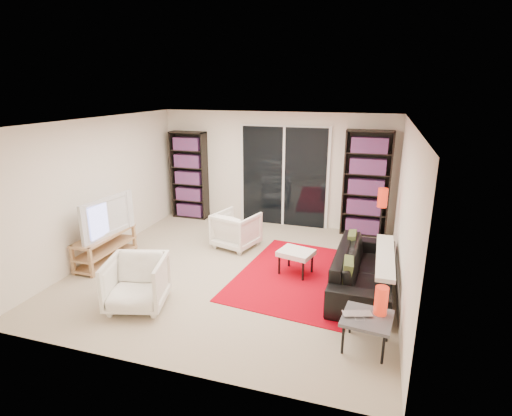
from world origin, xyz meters
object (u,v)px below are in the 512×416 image
Objects in this scene: bookshelf_right at (366,184)px; tv_stand at (106,247)px; bookshelf_left at (189,175)px; armchair_front at (137,283)px; armchair_back at (236,230)px; sofa at (364,270)px; floor_lamp at (382,206)px; side_table at (367,320)px; ottoman at (296,254)px.

bookshelf_right is 1.67× the size of tv_stand.
bookshelf_left is 3.99m from armchair_front.
bookshelf_right is at bearing 38.35° from armchair_front.
bookshelf_left is 2.64× the size of armchair_back.
sofa is 2.86× the size of armchair_back.
side_table is at bearing -91.91° from floor_lamp.
floor_lamp is at bearing 20.59° from tv_stand.
bookshelf_left is at bearing 143.18° from ottoman.
sofa is 1.72× the size of floor_lamp.
floor_lamp is at bearing 26.70° from armchair_front.
bookshelf_right reaches higher than armchair_front.
bookshelf_right is 4.99m from tv_stand.
floor_lamp is (2.54, 0.39, 0.58)m from armchair_back.
bookshelf_left is 4.67m from sofa.
armchair_front reaches higher than tv_stand.
armchair_back is 1.21× the size of ottoman.
tv_stand is at bearing -159.41° from floor_lamp.
side_table is at bearing -174.31° from sofa.
side_table is 0.49× the size of floor_lamp.
tv_stand is 1.76m from armchair_front.
ottoman is 0.50× the size of floor_lamp.
sofa is 3.46× the size of ottoman.
bookshelf_right reaches higher than ottoman.
side_table is at bearing -86.75° from bookshelf_right.
sofa is at bearing -9.90° from ottoman.
bookshelf_left reaches higher than side_table.
floor_lamp is (0.18, 1.36, 0.61)m from sofa.
armchair_back reaches higher than sofa.
sofa reaches higher than side_table.
side_table is (3.01, -0.01, 0.01)m from armchair_front.
armchair_front reaches higher than side_table.
floor_lamp reaches higher than sofa.
armchair_back is 2.64m from floor_lamp.
tv_stand is at bearing 49.82° from armchair_back.
bookshelf_left is at bearing 90.28° from armchair_front.
side_table is (4.07, -3.81, -0.61)m from bookshelf_left.
armchair_back is at bearing 33.99° from tv_stand.
bookshelf_left is 3.23× the size of side_table.
bookshelf_right reaches higher than floor_lamp.
tv_stand is 3.24m from ottoman.
armchair_back is at bearing 148.53° from ottoman.
sofa is 1.45m from side_table.
ottoman is (3.21, 0.49, 0.08)m from tv_stand.
ottoman is at bearing 164.37° from armchair_back.
side_table is (1.16, -1.63, 0.02)m from ottoman.
floor_lamp is (4.16, -1.00, -0.06)m from bookshelf_left.
sofa is at bearing 93.57° from side_table.
armchair_front is (-0.56, -2.41, 0.02)m from armchair_back.
tv_stand is at bearing 96.26° from sofa.
floor_lamp is (1.25, 1.18, 0.58)m from ottoman.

